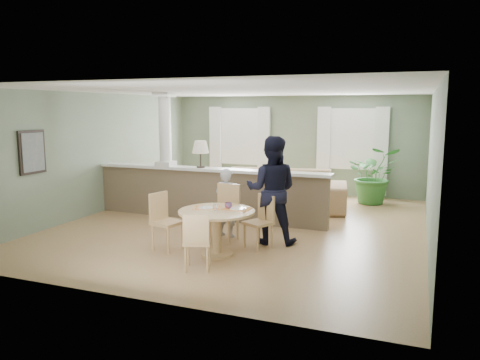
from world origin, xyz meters
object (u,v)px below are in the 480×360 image
at_px(child_person, 227,203).
at_px(man_person, 272,190).
at_px(chair_side, 164,218).
at_px(chair_far_man, 261,219).
at_px(dining_table, 217,219).
at_px(chair_far_boy, 226,210).
at_px(sofa, 277,190).
at_px(houseplant, 374,175).
at_px(chair_near, 197,239).

bearing_deg(child_person, man_person, -175.95).
bearing_deg(chair_side, chair_far_man, -51.59).
height_order(chair_far_man, child_person, child_person).
bearing_deg(dining_table, chair_far_man, 51.89).
bearing_deg(chair_far_man, man_person, 106.47).
xyz_separation_m(chair_far_boy, child_person, (-0.08, 0.22, 0.08)).
xyz_separation_m(sofa, chair_far_man, (0.62, -3.01, 0.03)).
relative_size(houseplant, dining_table, 1.16).
bearing_deg(dining_table, chair_far_boy, 103.94).
bearing_deg(man_person, houseplant, -117.55).
height_order(dining_table, chair_far_man, chair_far_man).
bearing_deg(chair_near, chair_far_man, -128.85).
distance_m(chair_far_boy, chair_far_man, 0.77).
distance_m(houseplant, chair_far_man, 4.77).
relative_size(chair_side, child_person, 0.75).
height_order(houseplant, chair_near, houseplant).
xyz_separation_m(chair_far_boy, chair_near, (0.24, -1.66, -0.08)).
distance_m(dining_table, chair_far_boy, 0.90).
bearing_deg(chair_near, man_person, -127.62).
distance_m(dining_table, child_person, 1.14).
bearing_deg(child_person, dining_table, 115.05).
relative_size(sofa, dining_table, 2.58).
xyz_separation_m(dining_table, chair_far_man, (0.53, 0.67, -0.10)).
xyz_separation_m(houseplant, chair_far_boy, (-2.17, -4.34, -0.15)).
distance_m(chair_far_man, man_person, 0.56).
bearing_deg(man_person, dining_table, 49.54).
height_order(dining_table, chair_near, chair_near).
bearing_deg(sofa, chair_far_man, -87.88).
bearing_deg(chair_side, sofa, 0.38).
relative_size(sofa, child_person, 2.49).
height_order(chair_side, child_person, child_person).
height_order(chair_far_boy, child_person, child_person).
relative_size(sofa, chair_near, 3.65).
xyz_separation_m(chair_near, man_person, (0.57, 1.79, 0.47)).
distance_m(chair_side, man_person, 1.92).
xyz_separation_m(chair_far_boy, chair_far_man, (0.74, -0.20, -0.06)).
relative_size(houseplant, child_person, 1.12).
bearing_deg(man_person, child_person, -15.64).
relative_size(chair_side, man_person, 0.51).
height_order(chair_near, man_person, man_person).
height_order(sofa, child_person, child_person).
distance_m(dining_table, chair_near, 0.79).
height_order(chair_near, chair_side, chair_side).
xyz_separation_m(sofa, dining_table, (0.09, -3.68, 0.13)).
bearing_deg(chair_far_man, sofa, 130.15).
bearing_deg(houseplant, dining_table, -110.50).
xyz_separation_m(chair_far_man, child_person, (-0.82, 0.43, 0.14)).
xyz_separation_m(chair_side, child_person, (0.67, 1.11, 0.11)).
distance_m(houseplant, chair_near, 6.30).
xyz_separation_m(chair_far_boy, man_person, (0.81, 0.13, 0.39)).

